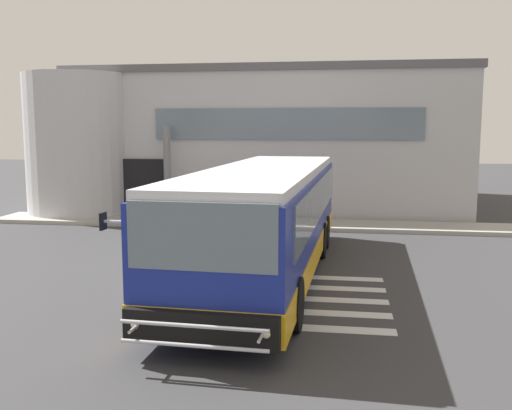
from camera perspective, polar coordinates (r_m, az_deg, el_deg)
name	(u,v)px	position (r m, az deg, el deg)	size (l,w,h in m)	color
ground_plane	(231,253)	(16.81, -2.47, -4.85)	(80.00, 90.00, 0.02)	#353538
bay_paint_stripes	(285,298)	(12.50, 2.93, -9.25)	(4.40, 3.96, 0.01)	silver
terminal_building	(263,140)	(27.89, 0.71, 6.52)	(18.19, 13.80, 6.13)	#B7B7BC
boarding_curb	(256,224)	(21.43, -0.02, -1.87)	(20.39, 2.00, 0.15)	#9E9B93
entry_support_column	(167,172)	(22.60, -8.86, 3.30)	(0.28, 0.28, 3.58)	slate
bus_main_foreground	(265,223)	(13.95, 0.92, -1.83)	(3.48, 11.59, 2.70)	navy
passenger_near_column	(179,198)	(21.32, -7.71, 0.74)	(0.58, 0.29, 1.68)	#1E2338
passenger_by_doorway	(204,196)	(21.57, -5.24, 0.86)	(0.50, 0.40, 1.68)	#2D2D33
passenger_at_curb_edge	(236,196)	(21.60, -2.04, 0.90)	(0.38, 0.52, 1.68)	#4C4233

